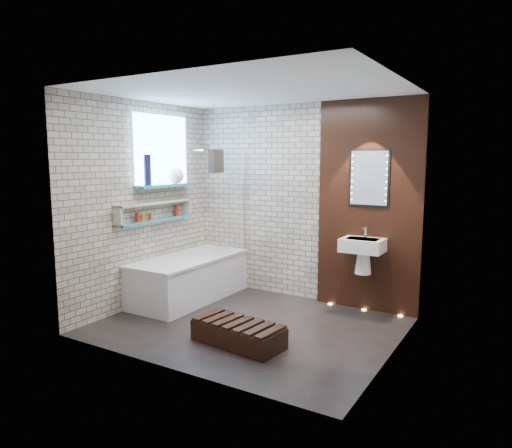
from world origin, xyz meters
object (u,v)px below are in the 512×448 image
Objects in this scene: led_mirror at (369,178)px; washbasin at (363,250)px; walnut_step at (238,334)px; bath_screen at (229,203)px; bathtub at (190,278)px.

washbasin is at bearing -90.00° from led_mirror.
bath_screen is at bearing 126.95° from walnut_step.
bathtub is 1.72m from walnut_step.
washbasin is 0.88m from led_mirror.
led_mirror reaches higher than bath_screen.
led_mirror reaches higher than washbasin.
bathtub is at bearing -160.22° from led_mirror.
washbasin is 1.89m from walnut_step.
led_mirror is (0.00, 0.16, 0.86)m from washbasin.
walnut_step is at bearing -34.37° from bathtub.
bathtub is 1.14m from bath_screen.
bath_screen is 1.47× the size of walnut_step.
washbasin is (1.82, 0.18, -0.49)m from bath_screen.
bath_screen is 2.11m from walnut_step.
led_mirror is at bearing 10.66° from bath_screen.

